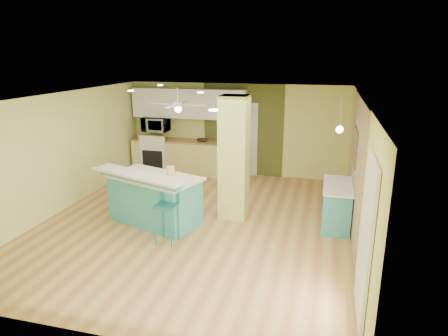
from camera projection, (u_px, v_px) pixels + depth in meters
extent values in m
cube|color=#A46D39|center=(197.00, 222.00, 8.06)|extent=(6.00, 7.00, 0.01)
cube|color=white|center=(194.00, 97.00, 7.36)|extent=(6.00, 7.00, 0.01)
cube|color=#D5D472|center=(236.00, 130.00, 10.97)|extent=(6.00, 0.01, 2.50)
cube|color=#D5D472|center=(96.00, 242.00, 4.45)|extent=(6.00, 0.01, 2.50)
cube|color=#D5D472|center=(61.00, 153.00, 8.44)|extent=(0.01, 7.00, 2.50)
cube|color=#D5D472|center=(358.00, 174.00, 6.98)|extent=(0.01, 7.00, 2.50)
cube|color=#89714E|center=(356.00, 165.00, 7.54)|extent=(0.02, 3.40, 2.50)
cube|color=#4A4F1F|center=(243.00, 130.00, 10.90)|extent=(2.20, 0.02, 2.50)
cube|color=silver|center=(243.00, 139.00, 10.95)|extent=(0.82, 0.05, 2.00)
cube|color=white|center=(365.00, 242.00, 4.91)|extent=(0.04, 1.08, 2.10)
cube|color=#B9C35A|center=(234.00, 158.00, 8.02)|extent=(0.55, 0.55, 2.50)
cube|color=#DBD172|center=(188.00, 158.00, 11.22)|extent=(3.20, 0.60, 0.90)
cube|color=olive|center=(188.00, 141.00, 11.09)|extent=(3.25, 0.63, 0.04)
cube|color=white|center=(157.00, 155.00, 11.45)|extent=(0.76, 0.64, 0.90)
cube|color=black|center=(152.00, 159.00, 11.15)|extent=(0.59, 0.02, 0.50)
cube|color=white|center=(152.00, 139.00, 11.02)|extent=(0.76, 0.06, 0.18)
cube|color=white|center=(189.00, 104.00, 10.92)|extent=(3.20, 0.34, 0.80)
imported|color=white|center=(156.00, 124.00, 11.20)|extent=(0.70, 0.48, 0.39)
cylinder|color=white|center=(178.00, 96.00, 9.54)|extent=(0.03, 0.03, 0.40)
cylinder|color=white|center=(178.00, 104.00, 9.60)|extent=(0.24, 0.24, 0.10)
sphere|color=white|center=(178.00, 109.00, 9.63)|extent=(0.18, 0.18, 0.18)
cylinder|color=silver|center=(341.00, 113.00, 7.50)|extent=(0.01, 0.01, 0.62)
sphere|color=white|center=(340.00, 130.00, 7.59)|extent=(0.14, 0.14, 0.14)
cube|color=brown|center=(355.00, 147.00, 7.65)|extent=(0.03, 0.90, 0.70)
cube|color=teal|center=(155.00, 201.00, 7.92)|extent=(1.92, 1.38, 0.92)
cube|color=beige|center=(154.00, 177.00, 7.79)|extent=(2.05, 1.51, 0.05)
cube|color=teal|center=(138.00, 178.00, 7.44)|extent=(1.90, 0.77, 0.13)
cube|color=beige|center=(138.00, 175.00, 7.42)|extent=(2.12, 1.08, 0.04)
cylinder|color=#1B7A7D|center=(155.00, 227.00, 6.99)|extent=(0.02, 0.02, 0.70)
cylinder|color=#1B7A7D|center=(171.00, 229.00, 6.90)|extent=(0.02, 0.02, 0.70)
cylinder|color=#1B7A7D|center=(163.00, 220.00, 7.28)|extent=(0.02, 0.02, 0.70)
cylinder|color=#1B7A7D|center=(179.00, 222.00, 7.18)|extent=(0.02, 0.02, 0.70)
cube|color=#1B7A7D|center=(166.00, 205.00, 6.99)|extent=(0.39, 0.39, 0.03)
cube|color=#1B7A7D|center=(170.00, 191.00, 7.08)|extent=(0.37, 0.05, 0.39)
cube|color=teal|center=(336.00, 206.00, 7.82)|extent=(0.51, 1.24, 0.80)
cube|color=white|center=(338.00, 186.00, 7.70)|extent=(0.55, 1.29, 0.04)
imported|color=#362016|center=(202.00, 140.00, 10.95)|extent=(0.33, 0.33, 0.08)
cylinder|color=gold|center=(171.00, 171.00, 7.85)|extent=(0.16, 0.16, 0.17)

